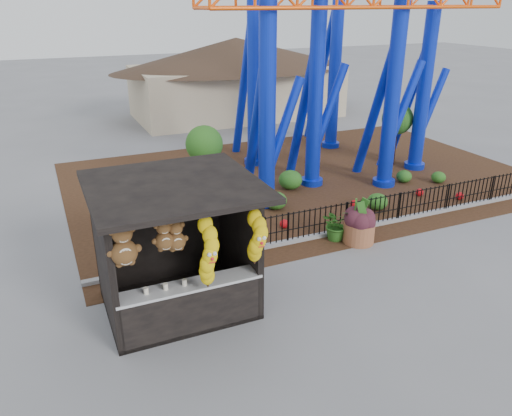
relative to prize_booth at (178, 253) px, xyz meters
name	(u,v)px	position (x,y,z in m)	size (l,w,h in m)	color
ground	(316,302)	(3.01, -0.91, -1.53)	(120.00, 120.00, 0.00)	slate
mulch_bed	(302,178)	(7.01, 7.09, -1.52)	(18.00, 12.00, 0.02)	#331E11
curb	(378,224)	(7.01, 2.09, -1.47)	(18.00, 0.18, 0.12)	gray
prize_booth	(178,253)	(0.00, 0.00, 0.00)	(3.50, 3.40, 3.12)	black
picket_fence	(402,207)	(7.91, 2.09, -1.03)	(12.20, 0.06, 1.00)	black
roller_coaster	(332,5)	(8.13, 7.32, 4.91)	(11.00, 6.37, 10.82)	#0B26C6
terracotta_planter	(359,232)	(5.77, 1.36, -1.22)	(0.92, 0.92, 0.62)	#965636
planter_foliage	(360,213)	(5.77, 1.36, -0.59)	(0.70, 0.70, 0.64)	#37161F
potted_plant	(337,224)	(5.27, 1.79, -1.03)	(0.90, 0.78, 1.00)	#184D16
landscaping	(333,188)	(7.09, 4.88, -1.22)	(7.83, 4.04, 0.72)	#245519
pavilion	(236,65)	(9.01, 19.09, 1.53)	(15.00, 15.00, 4.80)	#BFAD8C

